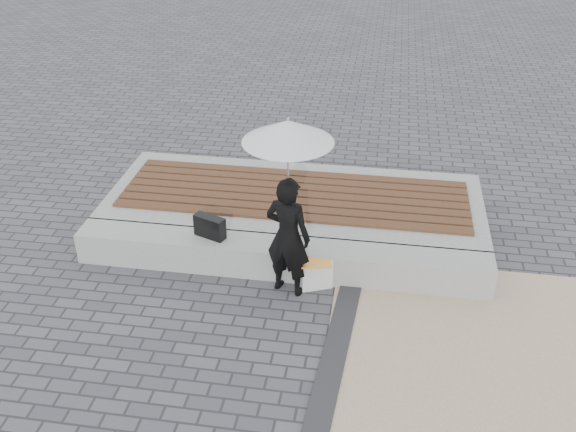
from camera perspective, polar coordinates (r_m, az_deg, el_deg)
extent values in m
plane|color=#4C4C51|center=(6.74, -3.05, -12.69)|extent=(80.00, 80.00, 0.00)
cube|color=#2A2A2C|center=(6.30, 2.96, -16.41)|extent=(0.61, 5.20, 0.04)
cube|color=#A3A39E|center=(7.84, -0.73, -3.66)|extent=(5.00, 0.45, 0.40)
cube|color=#A4A49F|center=(8.84, 0.58, 0.68)|extent=(5.00, 2.00, 0.40)
imported|color=black|center=(7.24, 0.00, -1.81)|extent=(0.62, 0.49, 1.47)
cylinder|color=#AEAEB3|center=(6.90, 0.00, 2.91)|extent=(0.02, 0.02, 0.96)
cone|color=silver|center=(6.64, 0.00, 7.45)|extent=(0.96, 0.96, 0.23)
sphere|color=#AEAEB3|center=(6.59, 0.00, 8.51)|extent=(0.03, 0.03, 0.03)
cube|color=black|center=(7.85, -6.87, -0.94)|extent=(0.41, 0.27, 0.27)
cube|color=silver|center=(7.59, 2.48, -5.05)|extent=(0.40, 0.28, 0.38)
cube|color=#D54C2F|center=(7.44, 2.46, -4.04)|extent=(0.39, 0.32, 0.01)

